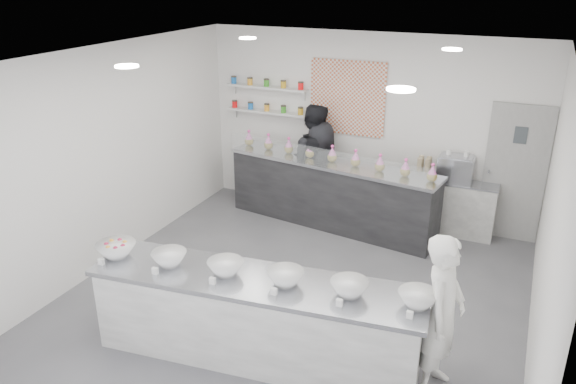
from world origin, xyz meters
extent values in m
plane|color=#515156|center=(0.00, 0.00, 0.00)|extent=(6.00, 6.00, 0.00)
plane|color=white|center=(0.00, 0.00, 3.00)|extent=(6.00, 6.00, 0.00)
plane|color=white|center=(0.00, 3.00, 1.50)|extent=(5.50, 0.00, 5.50)
plane|color=white|center=(-2.75, 0.00, 1.50)|extent=(0.00, 6.00, 6.00)
plane|color=white|center=(2.75, 0.00, 1.50)|extent=(0.00, 6.00, 6.00)
cube|color=gray|center=(2.30, 2.97, 1.05)|extent=(0.88, 0.04, 2.10)
cube|color=#C2582F|center=(-0.35, 2.98, 1.95)|extent=(1.25, 0.03, 1.20)
cube|color=silver|center=(-1.75, 2.90, 1.60)|extent=(1.45, 0.22, 0.04)
cube|color=silver|center=(-1.75, 2.90, 2.02)|extent=(1.45, 0.22, 0.04)
cylinder|color=white|center=(-1.40, -1.00, 2.98)|extent=(0.24, 0.24, 0.02)
cylinder|color=white|center=(1.40, -1.00, 2.98)|extent=(0.24, 0.24, 0.02)
cylinder|color=white|center=(-1.40, 1.60, 2.98)|extent=(0.24, 0.24, 0.02)
cylinder|color=white|center=(1.40, 1.60, 2.98)|extent=(0.24, 0.24, 0.02)
cube|color=#9F9F9B|center=(0.09, -1.16, 0.48)|extent=(3.57, 1.19, 0.96)
cube|color=black|center=(-0.34, 2.29, 0.54)|extent=(3.53, 1.14, 1.08)
cube|color=white|center=(-0.38, 1.99, 1.22)|extent=(3.40, 0.51, 0.29)
cube|color=#9F9F9B|center=(1.55, 2.78, 0.43)|extent=(1.17, 0.37, 0.87)
cube|color=#93969E|center=(1.47, 2.78, 1.06)|extent=(0.52, 0.36, 0.39)
imported|color=white|center=(1.92, -0.83, 0.83)|extent=(0.46, 0.65, 1.66)
imported|color=black|center=(-0.78, 2.60, 0.94)|extent=(1.03, 0.87, 1.89)
imported|color=black|center=(-0.63, 2.54, 0.81)|extent=(0.91, 0.74, 1.62)
camera|label=1|loc=(2.42, -5.55, 3.92)|focal=35.00mm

